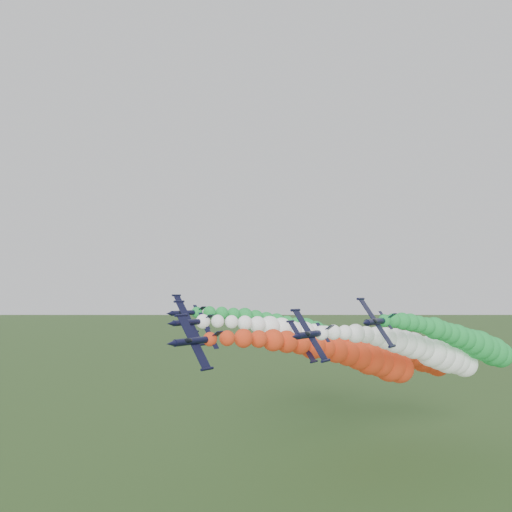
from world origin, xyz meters
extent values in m
cylinder|color=black|center=(-4.92, -10.97, 34.50)|extent=(1.44, 8.45, 1.44)
cone|color=black|center=(-4.92, -15.95, 34.50)|extent=(1.31, 1.69, 1.31)
cone|color=black|center=(-4.92, -6.37, 34.50)|extent=(1.31, 0.85, 1.31)
ellipsoid|color=black|center=(-4.61, -12.85, 34.72)|extent=(0.90, 1.77, 0.95)
cube|color=black|center=(-5.04, -11.16, 34.42)|extent=(5.24, 1.78, 7.47)
cylinder|color=black|center=(-7.61, -11.16, 38.13)|extent=(0.58, 2.44, 0.58)
cylinder|color=black|center=(-2.46, -11.16, 30.72)|extent=(0.58, 2.44, 0.58)
cube|color=black|center=(-4.04, -7.40, 35.12)|extent=(1.85, 1.41, 1.34)
cube|color=black|center=(-4.81, -7.40, 34.58)|extent=(2.12, 1.03, 2.98)
sphere|color=red|center=(-4.92, -7.68, 34.50)|extent=(2.16, 2.16, 2.16)
sphere|color=red|center=(-4.89, -3.52, 34.36)|extent=(2.47, 2.47, 2.47)
sphere|color=red|center=(-4.79, 0.64, 34.06)|extent=(3.15, 3.15, 3.15)
sphere|color=red|center=(-4.64, 4.80, 33.65)|extent=(3.01, 3.01, 3.01)
sphere|color=red|center=(-4.41, 8.96, 33.15)|extent=(3.95, 3.95, 3.95)
sphere|color=red|center=(-4.13, 13.12, 32.58)|extent=(4.12, 4.12, 4.12)
sphere|color=red|center=(-3.77, 17.28, 31.92)|extent=(4.11, 4.11, 4.11)
sphere|color=red|center=(-3.36, 21.44, 31.20)|extent=(5.23, 5.23, 5.23)
sphere|color=red|center=(-2.88, 25.60, 30.41)|extent=(4.47, 4.47, 4.47)
sphere|color=red|center=(-2.34, 29.76, 29.56)|extent=(5.10, 5.10, 5.10)
sphere|color=red|center=(-1.73, 33.92, 28.66)|extent=(5.39, 5.39, 5.39)
sphere|color=red|center=(-1.06, 38.08, 27.69)|extent=(6.02, 6.02, 6.02)
sphere|color=red|center=(-0.33, 42.24, 26.68)|extent=(7.02, 7.02, 7.02)
sphere|color=red|center=(0.47, 46.40, 25.61)|extent=(6.75, 6.75, 6.75)
sphere|color=red|center=(1.33, 50.56, 24.49)|extent=(7.76, 7.76, 7.76)
sphere|color=red|center=(2.25, 54.72, 23.32)|extent=(7.05, 7.05, 7.05)
cylinder|color=black|center=(-16.02, 0.15, 36.33)|extent=(1.44, 8.45, 1.44)
cone|color=black|center=(-16.02, -4.83, 36.33)|extent=(1.31, 1.69, 1.31)
cone|color=black|center=(-16.02, 4.75, 36.33)|extent=(1.31, 0.85, 1.31)
ellipsoid|color=black|center=(-15.71, -1.73, 36.54)|extent=(0.90, 1.77, 0.95)
cube|color=black|center=(-16.14, -0.04, 36.25)|extent=(5.24, 1.78, 7.47)
cylinder|color=black|center=(-18.71, -0.04, 39.95)|extent=(0.58, 2.44, 0.58)
cylinder|color=black|center=(-13.56, -0.04, 32.55)|extent=(0.58, 2.44, 0.58)
cube|color=black|center=(-15.13, 3.72, 36.95)|extent=(1.85, 1.41, 1.34)
cube|color=black|center=(-15.90, 3.72, 36.41)|extent=(2.12, 1.03, 2.98)
sphere|color=white|center=(-16.02, 3.43, 36.33)|extent=(2.63, 2.63, 2.63)
sphere|color=white|center=(-15.99, 7.59, 36.18)|extent=(2.46, 2.46, 2.46)
sphere|color=white|center=(-15.89, 11.75, 35.88)|extent=(2.59, 2.59, 2.59)
sphere|color=white|center=(-15.73, 15.91, 35.48)|extent=(3.00, 3.00, 3.00)
sphere|color=white|center=(-15.51, 20.07, 34.98)|extent=(3.43, 3.43, 3.43)
sphere|color=white|center=(-15.22, 24.23, 34.40)|extent=(4.42, 4.42, 4.42)
sphere|color=white|center=(-14.87, 28.39, 33.75)|extent=(4.72, 4.72, 4.72)
sphere|color=white|center=(-14.46, 32.55, 33.03)|extent=(4.31, 4.31, 4.31)
sphere|color=white|center=(-13.98, 36.71, 32.24)|extent=(5.43, 5.43, 5.43)
sphere|color=white|center=(-13.44, 40.87, 31.39)|extent=(5.67, 5.67, 5.67)
sphere|color=white|center=(-12.83, 45.03, 30.48)|extent=(6.14, 6.14, 6.14)
sphere|color=white|center=(-12.16, 49.19, 29.52)|extent=(6.16, 6.16, 6.16)
sphere|color=white|center=(-11.43, 53.35, 28.50)|extent=(7.18, 7.18, 7.18)
sphere|color=white|center=(-10.63, 57.51, 27.43)|extent=(6.28, 6.28, 6.28)
sphere|color=white|center=(-9.77, 61.67, 26.31)|extent=(6.31, 6.31, 6.31)
sphere|color=white|center=(-8.84, 65.84, 25.14)|extent=(7.07, 7.07, 7.07)
cylinder|color=black|center=(7.16, 1.90, 35.17)|extent=(1.44, 8.45, 1.44)
cone|color=black|center=(7.16, -3.07, 35.17)|extent=(1.31, 1.69, 1.31)
cone|color=black|center=(7.16, 6.51, 35.17)|extent=(1.31, 0.85, 1.31)
ellipsoid|color=black|center=(7.47, 0.03, 35.38)|extent=(0.90, 1.77, 0.95)
cube|color=black|center=(7.05, 1.72, 35.09)|extent=(5.24, 1.78, 7.47)
cylinder|color=black|center=(4.47, 1.72, 38.79)|extent=(0.58, 2.44, 0.58)
cylinder|color=black|center=(9.62, 1.72, 31.38)|extent=(0.58, 2.44, 0.58)
cube|color=black|center=(8.05, 5.47, 35.78)|extent=(1.85, 1.41, 1.34)
cube|color=black|center=(7.28, 5.47, 35.25)|extent=(2.12, 1.03, 2.98)
sphere|color=white|center=(7.16, 5.19, 35.17)|extent=(2.31, 2.31, 2.31)
sphere|color=white|center=(7.20, 9.35, 35.02)|extent=(2.49, 2.49, 2.49)
sphere|color=white|center=(7.29, 13.51, 34.72)|extent=(2.54, 2.54, 2.54)
sphere|color=white|center=(7.45, 17.67, 34.31)|extent=(3.34, 3.34, 3.34)
sphere|color=white|center=(7.67, 21.83, 33.82)|extent=(3.13, 3.13, 3.13)
sphere|color=white|center=(7.96, 25.99, 33.24)|extent=(3.66, 3.66, 3.66)
sphere|color=white|center=(8.31, 30.15, 32.58)|extent=(4.35, 4.35, 4.35)
sphere|color=white|center=(8.73, 34.31, 31.86)|extent=(4.97, 4.97, 4.97)
sphere|color=white|center=(9.21, 38.47, 31.07)|extent=(5.27, 5.27, 5.27)
sphere|color=white|center=(9.75, 42.63, 30.23)|extent=(5.66, 5.66, 5.66)
sphere|color=white|center=(10.35, 46.79, 29.32)|extent=(5.30, 5.30, 5.30)
sphere|color=white|center=(11.02, 50.95, 28.36)|extent=(7.02, 7.02, 7.02)
sphere|color=white|center=(11.76, 55.11, 27.34)|extent=(7.29, 7.29, 7.29)
sphere|color=white|center=(12.55, 59.27, 26.27)|extent=(7.61, 7.61, 7.61)
sphere|color=white|center=(13.42, 63.43, 25.15)|extent=(6.67, 6.67, 6.67)
sphere|color=white|center=(14.34, 67.59, 23.98)|extent=(6.59, 6.59, 6.59)
cylinder|color=black|center=(-27.58, 11.38, 37.41)|extent=(1.44, 8.45, 1.44)
cone|color=black|center=(-27.58, 6.40, 37.41)|extent=(1.31, 1.69, 1.31)
cone|color=black|center=(-27.58, 15.98, 37.41)|extent=(1.31, 0.85, 1.31)
ellipsoid|color=black|center=(-27.28, 9.50, 37.62)|extent=(0.90, 1.77, 0.95)
cube|color=black|center=(-27.70, 11.19, 37.33)|extent=(5.24, 1.78, 7.47)
cylinder|color=black|center=(-30.27, 11.19, 41.03)|extent=(0.58, 2.44, 0.58)
cylinder|color=black|center=(-25.13, 11.19, 33.62)|extent=(0.58, 2.44, 0.58)
cube|color=black|center=(-26.70, 14.95, 38.02)|extent=(1.85, 1.41, 1.34)
cube|color=black|center=(-27.47, 14.95, 37.49)|extent=(2.12, 1.03, 2.98)
sphere|color=#1C9139|center=(-27.58, 14.67, 37.41)|extent=(2.36, 2.36, 2.36)
sphere|color=#1C9139|center=(-27.55, 18.83, 37.26)|extent=(2.79, 2.79, 2.79)
sphere|color=#1C9139|center=(-27.46, 22.99, 36.96)|extent=(3.01, 3.01, 3.01)
sphere|color=#1C9139|center=(-27.30, 27.15, 36.56)|extent=(3.15, 3.15, 3.15)
sphere|color=#1C9139|center=(-27.07, 31.31, 36.06)|extent=(3.93, 3.93, 3.93)
sphere|color=#1C9139|center=(-26.79, 35.47, 35.48)|extent=(3.85, 3.85, 3.85)
sphere|color=#1C9139|center=(-26.44, 39.63, 34.82)|extent=(3.95, 3.95, 3.95)
sphere|color=#1C9139|center=(-26.02, 43.79, 34.10)|extent=(4.45, 4.45, 4.45)
sphere|color=#1C9139|center=(-25.54, 47.95, 33.32)|extent=(4.50, 4.50, 4.50)
sphere|color=#1C9139|center=(-25.00, 52.11, 32.47)|extent=(5.00, 5.00, 5.00)
sphere|color=#1C9139|center=(-24.40, 56.27, 31.56)|extent=(6.25, 6.25, 6.25)
sphere|color=#1C9139|center=(-23.73, 60.43, 30.60)|extent=(6.19, 6.19, 6.19)
sphere|color=#1C9139|center=(-22.99, 64.59, 29.58)|extent=(5.68, 5.68, 5.68)
sphere|color=#1C9139|center=(-22.19, 68.75, 28.51)|extent=(6.38, 6.38, 6.38)
sphere|color=#1C9139|center=(-21.33, 72.91, 27.39)|extent=(7.77, 7.77, 7.77)
sphere|color=#1C9139|center=(-20.41, 77.07, 26.22)|extent=(7.42, 7.42, 7.42)
cylinder|color=black|center=(13.80, 11.73, 36.87)|extent=(1.44, 8.45, 1.44)
cone|color=black|center=(13.80, 6.75, 36.87)|extent=(1.31, 1.69, 1.31)
cone|color=black|center=(13.80, 16.33, 36.87)|extent=(1.31, 0.85, 1.31)
ellipsoid|color=black|center=(14.11, 9.85, 37.08)|extent=(0.90, 1.77, 0.95)
cube|color=black|center=(13.68, 11.54, 36.79)|extent=(5.24, 1.78, 7.47)
cylinder|color=black|center=(11.11, 11.54, 40.49)|extent=(0.58, 2.44, 0.58)
cylinder|color=black|center=(16.26, 11.54, 33.09)|extent=(0.58, 2.44, 0.58)
cube|color=black|center=(14.69, 15.30, 37.48)|extent=(1.85, 1.41, 1.34)
cube|color=black|center=(13.92, 15.30, 36.95)|extent=(2.12, 1.03, 2.98)
sphere|color=#1C9139|center=(13.80, 15.02, 36.87)|extent=(2.12, 2.12, 2.12)
sphere|color=#1C9139|center=(13.83, 19.18, 36.72)|extent=(2.49, 2.49, 2.49)
sphere|color=#1C9139|center=(13.93, 23.34, 36.42)|extent=(3.10, 3.10, 3.10)
sphere|color=#1C9139|center=(14.09, 27.50, 36.02)|extent=(3.34, 3.34, 3.34)
sphere|color=#1C9139|center=(14.31, 31.66, 35.52)|extent=(3.29, 3.29, 3.29)
sphere|color=#1C9139|center=(14.60, 35.82, 34.94)|extent=(3.50, 3.50, 3.50)
sphere|color=#1C9139|center=(14.95, 39.98, 34.29)|extent=(4.58, 4.58, 4.58)
sphere|color=#1C9139|center=(15.36, 44.14, 33.56)|extent=(4.29, 4.29, 4.29)
sphere|color=#1C9139|center=(15.84, 48.30, 32.78)|extent=(4.53, 4.53, 4.53)
sphere|color=#1C9139|center=(16.38, 52.46, 31.93)|extent=(5.26, 5.26, 5.26)
sphere|color=#1C9139|center=(16.99, 56.62, 31.02)|extent=(5.34, 5.34, 5.34)
sphere|color=#1C9139|center=(17.66, 60.78, 30.06)|extent=(5.99, 5.99, 5.99)
sphere|color=#1C9139|center=(18.39, 64.94, 29.04)|extent=(7.02, 7.02, 7.02)
sphere|color=#1C9139|center=(19.19, 69.10, 27.97)|extent=(6.80, 6.80, 6.80)
sphere|color=#1C9139|center=(20.05, 73.26, 26.85)|extent=(7.36, 7.36, 7.36)
sphere|color=#1C9139|center=(20.98, 77.42, 25.68)|extent=(6.61, 6.61, 6.61)
cylinder|color=black|center=(-3.90, 18.67, 32.36)|extent=(1.44, 8.45, 1.44)
cone|color=black|center=(-3.90, 13.69, 32.36)|extent=(1.31, 1.69, 1.31)
cone|color=black|center=(-3.90, 23.27, 32.36)|extent=(1.31, 0.85, 1.31)
ellipsoid|color=black|center=(-3.59, 16.79, 32.57)|extent=(0.90, 1.77, 0.95)
cube|color=black|center=(-4.01, 18.48, 32.28)|extent=(5.24, 1.78, 7.47)
cylinder|color=black|center=(-6.59, 18.48, 35.98)|extent=(0.58, 2.44, 0.58)
cylinder|color=black|center=(-1.44, 18.48, 28.58)|extent=(0.58, 2.44, 0.58)
cube|color=black|center=(-3.01, 22.23, 32.97)|extent=(1.85, 1.41, 1.34)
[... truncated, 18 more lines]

